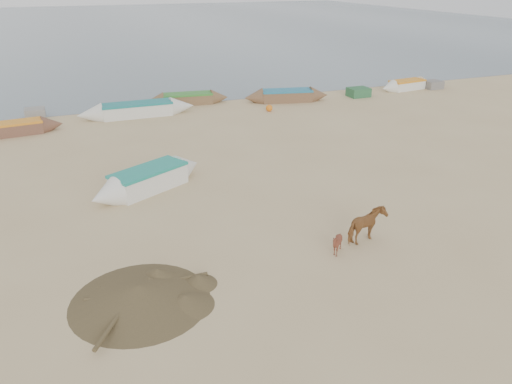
% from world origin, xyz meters
% --- Properties ---
extents(ground, '(140.00, 140.00, 0.00)m').
position_xyz_m(ground, '(0.00, 0.00, 0.00)').
color(ground, tan).
rests_on(ground, ground).
extents(sea, '(160.00, 160.00, 0.00)m').
position_xyz_m(sea, '(0.00, 82.00, 0.01)').
color(sea, slate).
rests_on(sea, ground).
extents(cow_adult, '(1.59, 1.07, 1.23)m').
position_xyz_m(cow_adult, '(2.74, 0.81, 0.62)').
color(cow_adult, brown).
rests_on(cow_adult, ground).
extents(calf_front, '(0.76, 0.69, 0.79)m').
position_xyz_m(calf_front, '(1.41, 0.45, 0.40)').
color(calf_front, brown).
rests_on(calf_front, ground).
extents(near_canoe, '(5.51, 3.75, 0.95)m').
position_xyz_m(near_canoe, '(-3.24, 8.03, 0.47)').
color(near_canoe, silver).
rests_on(near_canoe, ground).
extents(debris_pile, '(4.84, 4.84, 0.53)m').
position_xyz_m(debris_pile, '(-4.98, 0.26, 0.27)').
color(debris_pile, brown).
rests_on(debris_pile, ground).
extents(waterline_canoes, '(41.95, 5.22, 0.88)m').
position_xyz_m(waterline_canoes, '(-0.92, 20.49, 0.41)').
color(waterline_canoes, white).
rests_on(waterline_canoes, ground).
extents(beach_clutter, '(43.79, 5.79, 0.64)m').
position_xyz_m(beach_clutter, '(3.25, 19.62, 0.30)').
color(beach_clutter, '#2B6032').
rests_on(beach_clutter, ground).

